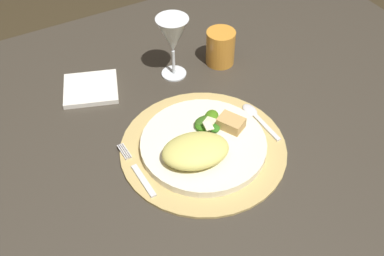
{
  "coord_description": "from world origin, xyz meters",
  "views": [
    {
      "loc": [
        -0.37,
        -0.65,
        1.47
      ],
      "look_at": [
        -0.02,
        -0.03,
        0.75
      ],
      "focal_mm": 43.67,
      "sensor_mm": 36.0,
      "label": 1
    }
  ],
  "objects": [
    {
      "name": "salad_greens",
      "position": [
        0.01,
        -0.04,
        0.76
      ],
      "size": [
        0.08,
        0.07,
        0.03
      ],
      "color": "#447A16",
      "rests_on": "dinner_plate"
    },
    {
      "name": "fork",
      "position": [
        -0.17,
        -0.07,
        0.73
      ],
      "size": [
        0.02,
        0.16,
        0.0
      ],
      "color": "silver",
      "rests_on": "placemat"
    },
    {
      "name": "placemat",
      "position": [
        -0.02,
        -0.08,
        0.73
      ],
      "size": [
        0.36,
        0.36,
        0.01
      ],
      "primitive_type": "cylinder",
      "color": "tan",
      "rests_on": "dining_table"
    },
    {
      "name": "napkin",
      "position": [
        -0.16,
        0.22,
        0.73
      ],
      "size": [
        0.16,
        0.15,
        0.01
      ],
      "primitive_type": "cube",
      "rotation": [
        0.0,
        0.0,
        -0.34
      ],
      "color": "white",
      "rests_on": "dining_table"
    },
    {
      "name": "wine_glass",
      "position": [
        0.04,
        0.18,
        0.84
      ],
      "size": [
        0.08,
        0.08,
        0.16
      ],
      "color": "silver",
      "rests_on": "dining_table"
    },
    {
      "name": "pasta_serving",
      "position": [
        -0.06,
        -0.11,
        0.77
      ],
      "size": [
        0.16,
        0.13,
        0.04
      ],
      "primitive_type": "ellipsoid",
      "rotation": [
        0.0,
        0.0,
        2.91
      ],
      "color": "#DAD168",
      "rests_on": "dinner_plate"
    },
    {
      "name": "spoon",
      "position": [
        0.13,
        -0.05,
        0.73
      ],
      "size": [
        0.03,
        0.13,
        0.01
      ],
      "color": "silver",
      "rests_on": "placemat"
    },
    {
      "name": "bread_piece",
      "position": [
        0.05,
        -0.07,
        0.76
      ],
      "size": [
        0.06,
        0.07,
        0.02
      ],
      "primitive_type": "cube",
      "rotation": [
        0.0,
        0.0,
        2.07
      ],
      "color": "tan",
      "rests_on": "dinner_plate"
    },
    {
      "name": "amber_tumbler",
      "position": [
        0.17,
        0.17,
        0.77
      ],
      "size": [
        0.07,
        0.07,
        0.09
      ],
      "primitive_type": "cylinder",
      "color": "orange",
      "rests_on": "dining_table"
    },
    {
      "name": "dining_table",
      "position": [
        0.0,
        0.0,
        0.63
      ],
      "size": [
        1.47,
        1.09,
        0.73
      ],
      "color": "#373128",
      "rests_on": "ground"
    },
    {
      "name": "dinner_plate",
      "position": [
        -0.02,
        -0.08,
        0.74
      ],
      "size": [
        0.27,
        0.27,
        0.02
      ],
      "primitive_type": "cylinder",
      "color": "#EEE6CB",
      "rests_on": "placemat"
    }
  ]
}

